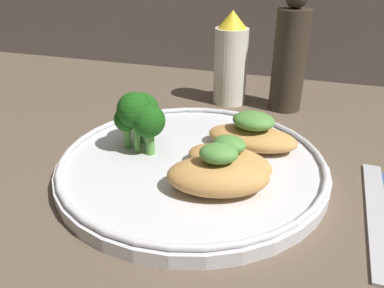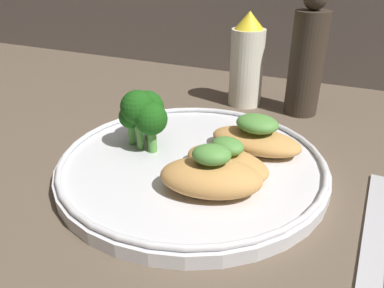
{
  "view_description": "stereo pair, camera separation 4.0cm",
  "coord_description": "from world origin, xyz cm",
  "px_view_note": "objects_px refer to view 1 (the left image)",
  "views": [
    {
      "loc": [
        11.07,
        -33.69,
        21.67
      ],
      "look_at": [
        0.0,
        0.0,
        3.4
      ],
      "focal_mm": 35.0,
      "sensor_mm": 36.0,
      "label": 1
    },
    {
      "loc": [
        14.78,
        -32.24,
        21.67
      ],
      "look_at": [
        0.0,
        0.0,
        3.4
      ],
      "focal_mm": 35.0,
      "sensor_mm": 36.0,
      "label": 2
    }
  ],
  "objects_px": {
    "plate": "(192,163)",
    "pepper_grinder": "(290,56)",
    "sauce_bottle": "(231,60)",
    "broccoli_bunch": "(140,114)"
  },
  "relations": [
    {
      "from": "broccoli_bunch",
      "to": "pepper_grinder",
      "type": "bearing_deg",
      "value": 56.69
    },
    {
      "from": "broccoli_bunch",
      "to": "pepper_grinder",
      "type": "xyz_separation_m",
      "value": [
        0.14,
        0.21,
        0.02
      ]
    },
    {
      "from": "pepper_grinder",
      "to": "broccoli_bunch",
      "type": "bearing_deg",
      "value": -123.31
    },
    {
      "from": "plate",
      "to": "pepper_grinder",
      "type": "bearing_deg",
      "value": 71.03
    },
    {
      "from": "sauce_bottle",
      "to": "plate",
      "type": "bearing_deg",
      "value": -87.24
    },
    {
      "from": "broccoli_bunch",
      "to": "plate",
      "type": "bearing_deg",
      "value": -8.24
    },
    {
      "from": "plate",
      "to": "pepper_grinder",
      "type": "xyz_separation_m",
      "value": [
        0.08,
        0.22,
        0.07
      ]
    },
    {
      "from": "plate",
      "to": "pepper_grinder",
      "type": "height_order",
      "value": "pepper_grinder"
    },
    {
      "from": "plate",
      "to": "broccoli_bunch",
      "type": "bearing_deg",
      "value": 171.76
    },
    {
      "from": "plate",
      "to": "broccoli_bunch",
      "type": "xyz_separation_m",
      "value": [
        -0.06,
        0.01,
        0.05
      ]
    }
  ]
}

